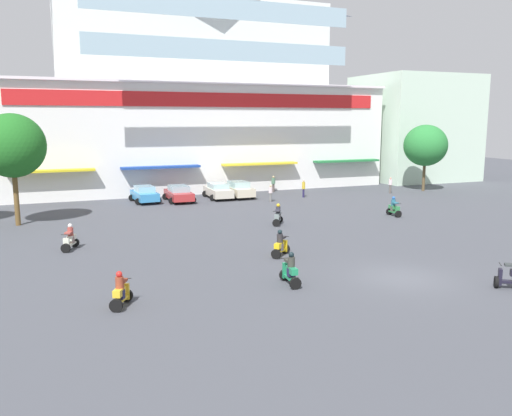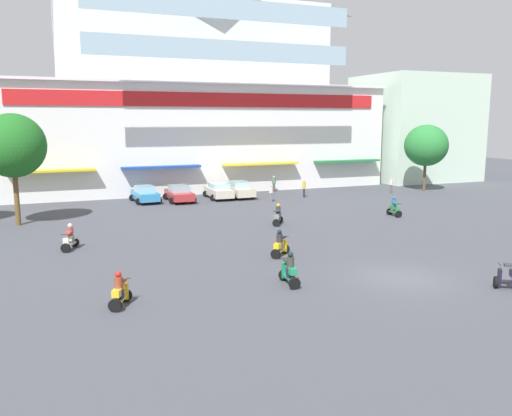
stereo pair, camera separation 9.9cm
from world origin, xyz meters
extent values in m
plane|color=#44464D|center=(0.00, 13.00, 0.00)|extent=(128.00, 128.00, 0.00)
cube|color=white|center=(0.00, 35.85, 5.29)|extent=(39.40, 11.70, 10.58)
cube|color=white|center=(0.00, 36.43, 14.89)|extent=(27.20, 10.53, 8.61)
cube|color=red|center=(0.00, 29.94, 9.12)|extent=(36.25, 0.12, 1.34)
cube|color=white|center=(0.00, 29.90, 10.70)|extent=(39.40, 0.70, 0.24)
cube|color=gold|center=(-14.68, 29.45, 2.86)|extent=(7.39, 1.10, 0.20)
cube|color=navy|center=(-5.04, 29.45, 2.86)|extent=(7.37, 1.10, 0.20)
cube|color=yellow|center=(4.97, 29.45, 2.86)|extent=(7.87, 1.10, 0.20)
cube|color=#25743C|center=(15.06, 29.45, 2.86)|extent=(7.59, 1.10, 0.20)
cube|color=#99B7C6|center=(0.00, 25.28, 13.17)|extent=(23.93, 0.08, 1.72)
cube|color=#99B7C6|center=(0.00, 25.28, 16.61)|extent=(23.93, 0.08, 1.72)
cube|color=silver|center=(26.91, 33.55, 6.21)|extent=(12.41, 10.88, 12.41)
cylinder|color=brown|center=(20.88, 23.96, 1.58)|extent=(0.29, 0.29, 3.16)
ellipsoid|color=#297935|center=(20.88, 23.96, 4.66)|extent=(4.28, 4.48, 4.18)
cylinder|color=brown|center=(-17.06, 20.06, 1.99)|extent=(0.34, 0.34, 3.97)
ellipsoid|color=#1F6420|center=(-17.06, 20.06, 5.51)|extent=(4.41, 4.23, 4.36)
cube|color=#3585C2|center=(-7.08, 26.98, 0.62)|extent=(1.99, 4.04, 0.69)
cube|color=#8FBECF|center=(-7.08, 26.98, 1.22)|extent=(1.61, 2.07, 0.52)
cylinder|color=black|center=(-8.02, 28.14, 0.30)|extent=(0.61, 0.21, 0.60)
cylinder|color=black|center=(-6.32, 28.26, 0.30)|extent=(0.61, 0.21, 0.60)
cylinder|color=black|center=(-7.85, 25.71, 0.30)|extent=(0.61, 0.21, 0.60)
cylinder|color=black|center=(-6.14, 25.83, 0.30)|extent=(0.61, 0.21, 0.60)
cube|color=#AB2E2F|center=(-4.15, 26.40, 0.60)|extent=(1.90, 4.49, 0.66)
cube|color=#8FB0BA|center=(-4.15, 26.40, 1.18)|extent=(1.61, 2.26, 0.52)
cylinder|color=black|center=(-5.04, 27.80, 0.30)|extent=(0.60, 0.17, 0.60)
cylinder|color=black|center=(-3.21, 27.77, 0.30)|extent=(0.60, 0.17, 0.60)
cylinder|color=black|center=(-5.08, 25.03, 0.30)|extent=(0.60, 0.17, 0.60)
cylinder|color=black|center=(-3.25, 25.00, 0.30)|extent=(0.60, 0.17, 0.60)
cube|color=beige|center=(-0.33, 26.76, 0.63)|extent=(1.93, 4.43, 0.71)
cube|color=#9BBEBF|center=(-0.33, 26.76, 1.21)|extent=(1.60, 2.24, 0.46)
cylinder|color=black|center=(-1.17, 28.15, 0.30)|extent=(0.61, 0.19, 0.60)
cylinder|color=black|center=(0.61, 28.08, 0.30)|extent=(0.61, 0.19, 0.60)
cylinder|color=black|center=(-1.26, 25.44, 0.30)|extent=(0.61, 0.19, 0.60)
cylinder|color=black|center=(0.51, 25.38, 0.30)|extent=(0.61, 0.19, 0.60)
cube|color=beige|center=(1.64, 26.62, 0.64)|extent=(1.85, 4.20, 0.73)
cube|color=#A0C2C1|center=(1.64, 26.62, 1.27)|extent=(1.57, 2.11, 0.54)
cylinder|color=black|center=(0.72, 27.90, 0.30)|extent=(0.60, 0.17, 0.60)
cylinder|color=black|center=(2.51, 27.93, 0.30)|extent=(0.60, 0.17, 0.60)
cylinder|color=black|center=(0.77, 25.31, 0.30)|extent=(0.60, 0.17, 0.60)
cylinder|color=black|center=(2.55, 25.34, 0.30)|extent=(0.60, 0.17, 0.60)
cylinder|color=black|center=(2.94, -2.71, 0.26)|extent=(0.43, 0.50, 0.52)
cube|color=black|center=(3.46, -3.11, 0.32)|extent=(1.08, 0.93, 0.10)
cube|color=black|center=(3.04, -2.79, 0.52)|extent=(0.31, 0.34, 0.71)
cylinder|color=black|center=(3.02, -2.78, 1.07)|extent=(0.35, 0.43, 0.04)
cube|color=#323838|center=(3.33, -3.02, 1.07)|extent=(0.56, 0.54, 0.10)
cylinder|color=black|center=(-12.33, 1.50, 0.26)|extent=(0.53, 0.37, 0.52)
cylinder|color=black|center=(-12.87, 0.47, 0.26)|extent=(0.53, 0.37, 0.52)
cube|color=gold|center=(-12.60, 0.99, 0.32)|extent=(0.72, 1.04, 0.10)
cube|color=gold|center=(-12.69, 0.80, 0.68)|extent=(0.57, 0.72, 0.28)
cube|color=gold|center=(-12.38, 1.40, 0.48)|extent=(0.35, 0.27, 0.66)
cylinder|color=black|center=(-12.37, 1.42, 1.02)|extent=(0.48, 0.27, 0.04)
cube|color=#24264C|center=(-12.65, 0.88, 0.56)|extent=(0.41, 0.40, 0.36)
cylinder|color=brown|center=(-12.65, 0.88, 1.00)|extent=(0.43, 0.43, 0.52)
sphere|color=red|center=(-12.65, 0.88, 1.37)|extent=(0.25, 0.25, 0.25)
cube|color=brown|center=(-12.53, 1.11, 1.02)|extent=(0.50, 0.55, 0.10)
cylinder|color=black|center=(9.29, 12.64, 0.26)|extent=(0.53, 0.17, 0.52)
cylinder|color=black|center=(9.34, 13.82, 0.26)|extent=(0.53, 0.17, 0.52)
cube|color=#318348|center=(9.32, 13.23, 0.32)|extent=(0.33, 1.05, 0.10)
cube|color=#318348|center=(9.33, 13.44, 0.68)|extent=(0.33, 0.68, 0.28)
cube|color=#318348|center=(9.29, 12.76, 0.48)|extent=(0.33, 0.16, 0.67)
cylinder|color=black|center=(9.29, 12.73, 1.02)|extent=(0.52, 0.06, 0.04)
cube|color=#495144|center=(9.32, 13.35, 0.56)|extent=(0.33, 0.29, 0.36)
cylinder|color=#2B677B|center=(9.32, 13.35, 1.01)|extent=(0.33, 0.33, 0.54)
sphere|color=#285CA7|center=(9.32, 13.35, 1.39)|extent=(0.25, 0.25, 0.25)
cube|color=#2B677B|center=(9.31, 13.09, 1.04)|extent=(0.36, 0.46, 0.10)
cylinder|color=black|center=(-0.59, 12.96, 0.26)|extent=(0.51, 0.41, 0.52)
cylinder|color=black|center=(0.12, 14.02, 0.26)|extent=(0.51, 0.41, 0.52)
cube|color=slate|center=(-0.23, 13.49, 0.32)|extent=(0.86, 1.08, 0.10)
cube|color=slate|center=(-0.11, 13.68, 0.70)|extent=(0.65, 0.76, 0.28)
cube|color=slate|center=(-0.52, 13.07, 0.49)|extent=(0.34, 0.30, 0.68)
cylinder|color=black|center=(-0.53, 13.05, 1.04)|extent=(0.45, 0.32, 0.04)
cube|color=#514C4D|center=(-0.16, 13.60, 0.58)|extent=(0.42, 0.41, 0.36)
cylinder|color=#31313B|center=(-0.16, 13.60, 1.01)|extent=(0.44, 0.44, 0.50)
sphere|color=gold|center=(-0.16, 13.60, 1.37)|extent=(0.25, 0.25, 0.25)
cube|color=#31313B|center=(-0.32, 13.37, 1.03)|extent=(0.53, 0.55, 0.10)
cylinder|color=black|center=(-14.30, 10.75, 0.26)|extent=(0.53, 0.34, 0.52)
cylinder|color=black|center=(-13.76, 11.99, 0.26)|extent=(0.53, 0.34, 0.52)
cube|color=beige|center=(-14.03, 11.37, 0.32)|extent=(0.73, 1.20, 0.10)
cube|color=beige|center=(-13.93, 11.59, 0.66)|extent=(0.58, 0.81, 0.28)
cube|color=beige|center=(-14.24, 10.88, 0.47)|extent=(0.35, 0.26, 0.65)
cylinder|color=black|center=(-14.25, 10.85, 1.00)|extent=(0.49, 0.24, 0.04)
cube|color=gray|center=(-13.97, 11.50, 0.54)|extent=(0.40, 0.38, 0.36)
cylinder|color=#98403A|center=(-13.97, 11.50, 0.99)|extent=(0.42, 0.42, 0.53)
sphere|color=silver|center=(-13.97, 11.50, 1.37)|extent=(0.25, 0.25, 0.25)
cube|color=#98403A|center=(-14.09, 11.22, 1.02)|extent=(0.49, 0.54, 0.10)
cylinder|color=black|center=(-5.19, 1.70, 0.26)|extent=(0.53, 0.19, 0.52)
cylinder|color=black|center=(-5.31, 0.37, 0.26)|extent=(0.53, 0.19, 0.52)
cube|color=#1F8554|center=(-5.25, 1.04, 0.32)|extent=(0.38, 1.19, 0.10)
cube|color=#1F8554|center=(-5.27, 0.80, 0.74)|extent=(0.37, 0.77, 0.28)
cube|color=#1F8554|center=(-5.20, 1.57, 0.52)|extent=(0.33, 0.17, 0.72)
cylinder|color=black|center=(-5.20, 1.59, 1.08)|extent=(0.52, 0.08, 0.04)
cube|color=#222045|center=(-5.26, 0.90, 0.62)|extent=(0.34, 0.31, 0.36)
cylinder|color=#363630|center=(-5.26, 0.90, 1.05)|extent=(0.35, 0.35, 0.51)
sphere|color=black|center=(-5.26, 0.90, 1.41)|extent=(0.25, 0.25, 0.25)
cube|color=#363630|center=(-5.23, 1.20, 1.07)|extent=(0.38, 0.47, 0.10)
cylinder|color=black|center=(-3.10, 6.13, 0.26)|extent=(0.46, 0.48, 0.52)
cylinder|color=black|center=(-4.05, 5.26, 0.26)|extent=(0.46, 0.48, 0.52)
cube|color=yellow|center=(-3.58, 5.69, 0.32)|extent=(1.02, 0.97, 0.10)
cube|color=yellow|center=(-3.75, 5.54, 0.65)|extent=(0.73, 0.71, 0.28)
cube|color=yellow|center=(-3.20, 6.04, 0.46)|extent=(0.32, 0.33, 0.64)
cylinder|color=black|center=(-3.18, 6.06, 0.99)|extent=(0.38, 0.41, 0.04)
cube|color=slate|center=(-3.67, 5.61, 0.53)|extent=(0.42, 0.43, 0.36)
cylinder|color=#2A272A|center=(-3.67, 5.61, 0.98)|extent=(0.45, 0.45, 0.54)
sphere|color=black|center=(-3.67, 5.61, 1.36)|extent=(0.25, 0.25, 0.25)
cube|color=#2A272A|center=(-3.46, 5.80, 1.01)|extent=(0.55, 0.55, 0.10)
cylinder|color=slate|center=(3.39, 23.12, 0.40)|extent=(0.24, 0.24, 0.80)
cylinder|color=silver|center=(3.39, 23.12, 1.06)|extent=(0.39, 0.39, 0.52)
sphere|color=tan|center=(3.39, 23.12, 1.42)|extent=(0.21, 0.21, 0.21)
cylinder|color=#524743|center=(6.26, 29.04, 0.41)|extent=(0.28, 0.28, 0.82)
cylinder|color=#4C7458|center=(6.26, 29.04, 1.11)|extent=(0.46, 0.46, 0.58)
sphere|color=tan|center=(6.26, 29.04, 1.51)|extent=(0.23, 0.23, 0.23)
cylinder|color=#58524E|center=(16.61, 23.71, 0.42)|extent=(0.31, 0.31, 0.85)
cylinder|color=silver|center=(16.61, 23.71, 1.12)|extent=(0.50, 0.50, 0.54)
sphere|color=tan|center=(16.61, 23.71, 1.48)|extent=(0.20, 0.20, 0.20)
cylinder|color=#242047|center=(7.37, 24.49, 0.40)|extent=(0.19, 0.19, 0.81)
cylinder|color=gold|center=(7.37, 24.49, 1.12)|extent=(0.31, 0.31, 0.63)
sphere|color=tan|center=(7.37, 24.49, 1.54)|extent=(0.21, 0.21, 0.21)
camera|label=1|loc=(-15.01, -19.22, 7.28)|focal=36.78mm
camera|label=2|loc=(-14.92, -19.26, 7.28)|focal=36.78mm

